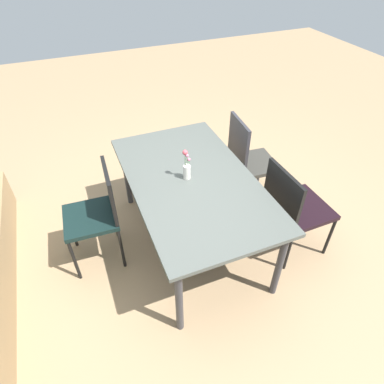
{
  "coord_description": "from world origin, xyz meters",
  "views": [
    {
      "loc": [
        -2.0,
        0.76,
        2.44
      ],
      "look_at": [
        -0.0,
        -0.06,
        0.62
      ],
      "focal_mm": 31.0,
      "sensor_mm": 36.0,
      "label": 1
    }
  ],
  "objects_px": {
    "chair_near_right": "(247,157)",
    "chair_far_side": "(98,210)",
    "dining_table": "(192,185)",
    "chair_near_left": "(293,205)",
    "flower_vase": "(187,168)"
  },
  "relations": [
    {
      "from": "chair_near_right",
      "to": "chair_near_left",
      "type": "height_order",
      "value": "chair_near_right"
    },
    {
      "from": "dining_table",
      "to": "chair_near_right",
      "type": "height_order",
      "value": "chair_near_right"
    },
    {
      "from": "chair_near_right",
      "to": "flower_vase",
      "type": "bearing_deg",
      "value": -60.88
    },
    {
      "from": "dining_table",
      "to": "chair_far_side",
      "type": "xyz_separation_m",
      "value": [
        0.15,
        0.78,
        -0.15
      ]
    },
    {
      "from": "chair_far_side",
      "to": "dining_table",
      "type": "bearing_deg",
      "value": -97.84
    },
    {
      "from": "dining_table",
      "to": "flower_vase",
      "type": "height_order",
      "value": "flower_vase"
    },
    {
      "from": "chair_far_side",
      "to": "chair_near_right",
      "type": "bearing_deg",
      "value": -78.05
    },
    {
      "from": "chair_near_right",
      "to": "chair_far_side",
      "type": "distance_m",
      "value": 1.57
    },
    {
      "from": "dining_table",
      "to": "chair_far_side",
      "type": "bearing_deg",
      "value": 79.14
    },
    {
      "from": "chair_far_side",
      "to": "flower_vase",
      "type": "relative_size",
      "value": 3.51
    },
    {
      "from": "chair_near_right",
      "to": "chair_far_side",
      "type": "height_order",
      "value": "chair_near_right"
    },
    {
      "from": "chair_near_right",
      "to": "chair_far_side",
      "type": "xyz_separation_m",
      "value": [
        -0.24,
        1.55,
        0.02
      ]
    },
    {
      "from": "chair_near_right",
      "to": "flower_vase",
      "type": "height_order",
      "value": "flower_vase"
    },
    {
      "from": "chair_near_right",
      "to": "dining_table",
      "type": "bearing_deg",
      "value": -57.89
    },
    {
      "from": "chair_far_side",
      "to": "chair_near_left",
      "type": "bearing_deg",
      "value": -106.04
    }
  ]
}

